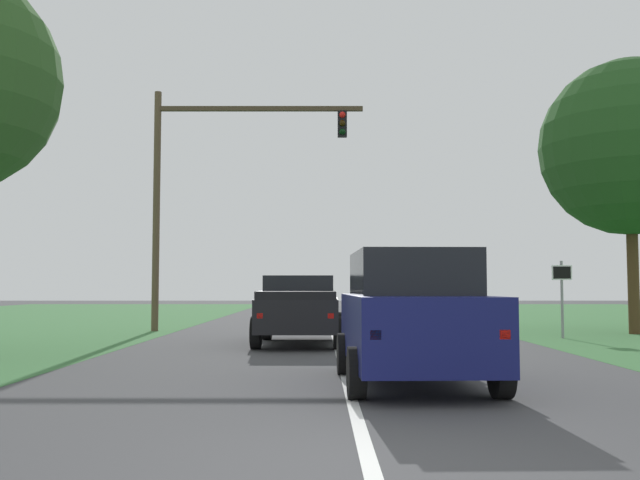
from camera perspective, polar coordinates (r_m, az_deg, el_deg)
The scene contains 7 objects.
ground_plane at distance 16.08m, azimuth 1.48°, elevation -9.24°, with size 120.00×120.00×0.00m, color #424244.
red_suv_near at distance 11.35m, azimuth 7.34°, elevation -6.02°, with size 2.33×4.50×2.10m.
pickup_truck_lead at distance 18.88m, azimuth -1.73°, elevation -5.56°, with size 2.33×4.85×1.82m.
traffic_light at distance 25.09m, azimuth -9.07°, elevation 5.30°, with size 7.31×0.40×8.36m.
keep_moving_sign at distance 22.31m, azimuth 18.80°, elevation -3.71°, with size 0.60×0.09×2.30m.
oak_tree_right at distance 25.55m, azimuth 23.55°, elevation 6.83°, with size 5.79×5.79×9.00m.
crossing_suv_far at distance 27.54m, azimuth 7.28°, elevation -4.97°, with size 4.66×2.25×1.78m.
Camera 1 is at (-0.43, -5.80, 1.54)m, focal length 39.79 mm.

